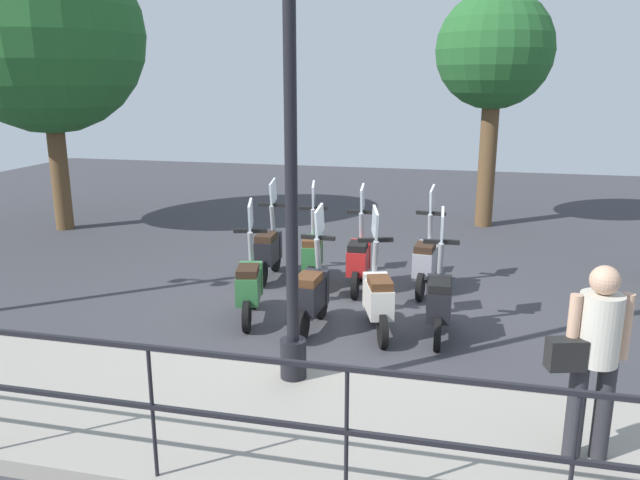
# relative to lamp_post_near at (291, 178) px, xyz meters

# --- Properties ---
(ground_plane) EXTENTS (28.00, 28.00, 0.00)m
(ground_plane) POSITION_rel_lamp_post_near_xyz_m (2.40, -0.16, -2.17)
(ground_plane) COLOR #38383D
(promenade_walkway) EXTENTS (2.20, 20.00, 0.15)m
(promenade_walkway) POSITION_rel_lamp_post_near_xyz_m (-0.75, -0.16, -2.09)
(promenade_walkway) COLOR gray
(promenade_walkway) RESTS_ON ground_plane
(fence_railing) EXTENTS (0.04, 16.03, 1.07)m
(fence_railing) POSITION_rel_lamp_post_near_xyz_m (-1.80, -0.16, -1.27)
(fence_railing) COLOR black
(fence_railing) RESTS_ON promenade_walkway
(lamp_post_near) EXTENTS (0.26, 0.90, 4.53)m
(lamp_post_near) POSITION_rel_lamp_post_near_xyz_m (0.00, 0.00, 0.00)
(lamp_post_near) COLOR black
(lamp_post_near) RESTS_ON promenade_walkway
(pedestrian_with_bag) EXTENTS (0.43, 0.63, 1.59)m
(pedestrian_with_bag) POSITION_rel_lamp_post_near_xyz_m (-0.81, -2.60, -1.09)
(pedestrian_with_bag) COLOR #28282D
(pedestrian_with_bag) RESTS_ON promenade_walkway
(tree_large) EXTENTS (3.84, 3.84, 5.82)m
(tree_large) POSITION_rel_lamp_post_near_xyz_m (5.68, 6.59, 1.72)
(tree_large) COLOR brown
(tree_large) RESTS_ON ground_plane
(tree_distant) EXTENTS (2.36, 2.36, 4.81)m
(tree_distant) POSITION_rel_lamp_post_near_xyz_m (8.01, -1.99, 1.40)
(tree_distant) COLOR brown
(tree_distant) RESTS_ON ground_plane
(scooter_near_0) EXTENTS (1.23, 0.44, 1.54)m
(scooter_near_0) POSITION_rel_lamp_post_near_xyz_m (1.72, -1.34, -1.68)
(scooter_near_0) COLOR black
(scooter_near_0) RESTS_ON ground_plane
(scooter_near_1) EXTENTS (1.20, 0.55, 1.54)m
(scooter_near_1) POSITION_rel_lamp_post_near_xyz_m (1.63, -0.61, -1.68)
(scooter_near_1) COLOR black
(scooter_near_1) RESTS_ON ground_plane
(scooter_near_2) EXTENTS (1.23, 0.44, 1.54)m
(scooter_near_2) POSITION_rel_lamp_post_near_xyz_m (1.58, 0.20, -1.68)
(scooter_near_2) COLOR black
(scooter_near_2) RESTS_ON ground_plane
(scooter_near_3) EXTENTS (1.22, 0.51, 1.54)m
(scooter_near_3) POSITION_rel_lamp_post_near_xyz_m (1.72, 1.07, -1.68)
(scooter_near_3) COLOR black
(scooter_near_3) RESTS_ON ground_plane
(scooter_far_0) EXTENTS (1.23, 0.44, 1.54)m
(scooter_far_0) POSITION_rel_lamp_post_near_xyz_m (3.38, -1.08, -1.68)
(scooter_far_0) COLOR black
(scooter_far_0) RESTS_ON ground_plane
(scooter_far_1) EXTENTS (1.23, 0.44, 1.54)m
(scooter_far_1) POSITION_rel_lamp_post_near_xyz_m (3.23, -0.10, -1.68)
(scooter_far_1) COLOR black
(scooter_far_1) RESTS_ON ground_plane
(scooter_far_2) EXTENTS (1.22, 0.48, 1.54)m
(scooter_far_2) POSITION_rel_lamp_post_near_xyz_m (3.34, 0.64, -1.68)
(scooter_far_2) COLOR black
(scooter_far_2) RESTS_ON ground_plane
(scooter_far_3) EXTENTS (1.23, 0.44, 1.54)m
(scooter_far_3) POSITION_rel_lamp_post_near_xyz_m (3.43, 1.37, -1.68)
(scooter_far_3) COLOR black
(scooter_far_3) RESTS_ON ground_plane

